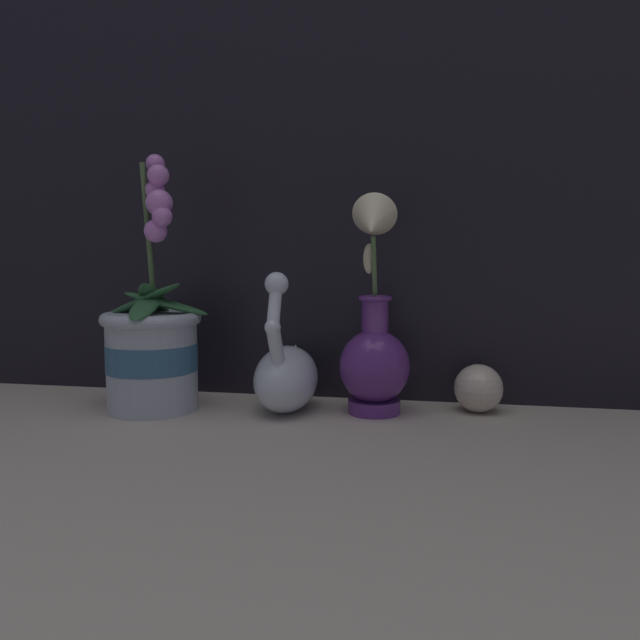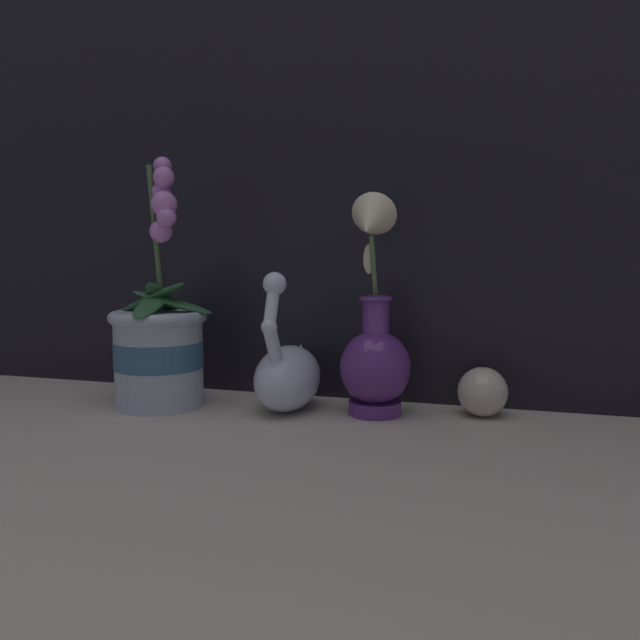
% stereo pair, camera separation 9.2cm
% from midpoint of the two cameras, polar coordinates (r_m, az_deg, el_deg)
% --- Properties ---
extents(ground_plane, '(2.80, 2.80, 0.00)m').
position_cam_midpoint_polar(ground_plane, '(0.84, 0.55, -10.46)').
color(ground_plane, '#BCB2A3').
extents(window_backdrop, '(2.80, 0.03, 1.20)m').
position_cam_midpoint_polar(window_backdrop, '(1.10, 4.31, 25.25)').
color(window_backdrop, black).
rests_on(window_backdrop, ground_plane).
extents(orchid_potted_plant, '(0.20, 0.17, 0.39)m').
position_cam_midpoint_polar(orchid_potted_plant, '(0.99, -11.98, -2.14)').
color(orchid_potted_plant, '#B2BCCC').
rests_on(orchid_potted_plant, ground_plane).
extents(swan_figurine, '(0.09, 0.18, 0.21)m').
position_cam_midpoint_polar(swan_figurine, '(0.95, -0.19, -4.91)').
color(swan_figurine, silver).
rests_on(swan_figurine, ground_plane).
extents(blue_vase, '(0.11, 0.14, 0.32)m').
position_cam_midpoint_polar(blue_vase, '(0.92, 7.85, -2.37)').
color(blue_vase, '#602D7F').
rests_on(blue_vase, ground_plane).
extents(glass_sphere, '(0.07, 0.07, 0.07)m').
position_cam_midpoint_polar(glass_sphere, '(0.97, 17.33, -6.31)').
color(glass_sphere, beige).
rests_on(glass_sphere, ground_plane).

